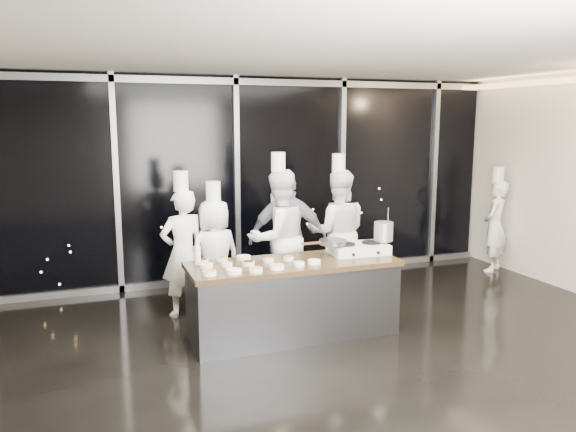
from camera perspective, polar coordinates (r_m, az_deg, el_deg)
name	(u,v)px	position (r m, az deg, el deg)	size (l,w,h in m)	color
ground	(324,365)	(6.06, 3.64, -14.91)	(9.00, 9.00, 0.00)	black
room_shell	(342,149)	(5.59, 5.55, 6.83)	(9.02, 7.02, 3.21)	beige
window_wall	(236,180)	(8.81, -5.26, 3.64)	(8.90, 0.11, 3.20)	black
demo_counter	(293,298)	(6.67, 0.55, -8.36)	(2.46, 0.86, 0.90)	#3B3C40
stove	(358,248)	(6.97, 7.17, -3.29)	(0.72, 0.48, 0.14)	silver
frying_pan	(332,242)	(6.82, 4.53, -2.64)	(0.58, 0.35, 0.06)	slate
stock_pot	(383,231)	(7.08, 9.68, -1.55)	(0.23, 0.23, 0.23)	#B2B1B4
prep_bowls	(247,264)	(6.34, -4.15, -4.90)	(1.38, 0.74, 0.05)	white
squeeze_bottle	(197,254)	(6.45, -9.19, -3.80)	(0.08, 0.08, 0.27)	white
chef_far_left	(183,251)	(7.37, -10.63, -3.55)	(0.69, 0.53, 1.89)	white
chef_left	(215,255)	(7.44, -7.46, -3.97)	(0.85, 0.68, 1.75)	white
chef_center	(278,238)	(7.64, -0.98, -2.21)	(1.05, 0.90, 2.11)	white
guest	(288,238)	(7.70, -0.01, -2.29)	(1.15, 0.68, 1.84)	#121A32
chef_right	(338,232)	(8.18, 5.06, -1.62)	(1.06, 0.94, 2.06)	white
chef_side	(495,225)	(10.02, 20.29, -0.83)	(0.67, 0.63, 1.77)	white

